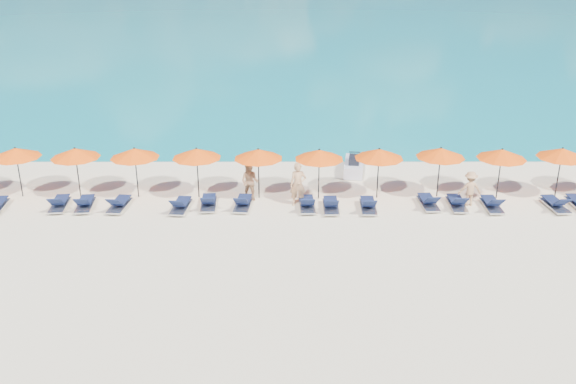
{
  "coord_description": "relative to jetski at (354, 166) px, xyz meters",
  "views": [
    {
      "loc": [
        -0.02,
        -20.51,
        10.75
      ],
      "look_at": [
        0.0,
        3.0,
        1.2
      ],
      "focal_mm": 40.0,
      "sensor_mm": 36.0,
      "label": 1
    }
  ],
  "objects": [
    {
      "name": "ground",
      "position": [
        -3.17,
        -8.48,
        -0.34
      ],
      "size": [
        1400.0,
        1400.0,
        0.0
      ],
      "primitive_type": "plane",
      "color": "beige"
    },
    {
      "name": "jetski",
      "position": [
        0.0,
        0.0,
        0.0
      ],
      "size": [
        1.18,
        2.44,
        0.83
      ],
      "rotation": [
        0.0,
        0.0,
        -0.13
      ],
      "color": "silver",
      "rests_on": "ground"
    },
    {
      "name": "beachgoer_a",
      "position": [
        -2.75,
        -4.0,
        0.59
      ],
      "size": [
        0.68,
        0.45,
        1.88
      ],
      "primitive_type": "imported",
      "rotation": [
        0.0,
        0.0,
        0.0
      ],
      "color": "tan",
      "rests_on": "ground"
    },
    {
      "name": "beachgoer_b",
      "position": [
        -4.81,
        -3.42,
        0.49
      ],
      "size": [
        0.91,
        0.69,
        1.66
      ],
      "primitive_type": "imported",
      "rotation": [
        0.0,
        0.0,
        -0.31
      ],
      "color": "tan",
      "rests_on": "ground"
    },
    {
      "name": "beachgoer_c",
      "position": [
        4.48,
        -4.01,
        0.41
      ],
      "size": [
        1.01,
        0.52,
        1.51
      ],
      "primitive_type": "imported",
      "rotation": [
        0.0,
        0.0,
        3.21
      ],
      "color": "tan",
      "rests_on": "ground"
    },
    {
      "name": "umbrella_1",
      "position": [
        -14.81,
        -3.01,
        1.67
      ],
      "size": [
        2.1,
        2.1,
        2.28
      ],
      "color": "black",
      "rests_on": "ground"
    },
    {
      "name": "umbrella_2",
      "position": [
        -12.25,
        -3.06,
        1.67
      ],
      "size": [
        2.1,
        2.1,
        2.28
      ],
      "color": "black",
      "rests_on": "ground"
    },
    {
      "name": "umbrella_3",
      "position": [
        -9.72,
        -3.07,
        1.67
      ],
      "size": [
        2.1,
        2.1,
        2.28
      ],
      "color": "black",
      "rests_on": "ground"
    },
    {
      "name": "umbrella_4",
      "position": [
        -7.07,
        -3.1,
        1.67
      ],
      "size": [
        2.1,
        2.1,
        2.28
      ],
      "color": "black",
      "rests_on": "ground"
    },
    {
      "name": "umbrella_5",
      "position": [
        -4.43,
        -3.18,
        1.67
      ],
      "size": [
        2.1,
        2.1,
        2.28
      ],
      "color": "black",
      "rests_on": "ground"
    },
    {
      "name": "umbrella_6",
      "position": [
        -1.85,
        -3.26,
        1.67
      ],
      "size": [
        2.1,
        2.1,
        2.28
      ],
      "color": "black",
      "rests_on": "ground"
    },
    {
      "name": "umbrella_7",
      "position": [
        0.7,
        -3.15,
        1.67
      ],
      "size": [
        2.1,
        2.1,
        2.28
      ],
      "color": "black",
      "rests_on": "ground"
    },
    {
      "name": "umbrella_8",
      "position": [
        3.36,
        -3.01,
        1.67
      ],
      "size": [
        2.1,
        2.1,
        2.28
      ],
      "color": "black",
      "rests_on": "ground"
    },
    {
      "name": "umbrella_9",
      "position": [
        5.91,
        -3.2,
        1.67
      ],
      "size": [
        2.1,
        2.1,
        2.28
      ],
      "color": "black",
      "rests_on": "ground"
    },
    {
      "name": "umbrella_10",
      "position": [
        8.52,
        -3.07,
        1.67
      ],
      "size": [
        2.1,
        2.1,
        2.28
      ],
      "color": "black",
      "rests_on": "ground"
    },
    {
      "name": "lounger_3",
      "position": [
        -12.74,
        -4.34,
        -0.11
      ],
      "size": [
        0.78,
        1.75,
        0.66
      ],
      "rotation": [
        0.0,
        0.0,
        0.09
      ],
      "color": "silver",
      "rests_on": "ground"
    },
    {
      "name": "lounger_4",
      "position": [
        -11.67,
        -4.36,
        -0.11
      ],
      "size": [
        0.79,
        1.75,
        0.66
      ],
      "rotation": [
        0.0,
        0.0,
        0.1
      ],
      "color": "silver",
      "rests_on": "ground"
    },
    {
      "name": "lounger_5",
      "position": [
        -10.23,
        -4.4,
        -0.11
      ],
      "size": [
        0.77,
        1.75,
        0.66
      ],
      "rotation": [
        0.0,
        0.0,
        -0.09
      ],
      "color": "silver",
      "rests_on": "ground"
    },
    {
      "name": "lounger_6",
      "position": [
        -7.63,
        -4.55,
        -0.11
      ],
      "size": [
        0.77,
        1.75,
        0.66
      ],
      "rotation": [
        0.0,
        0.0,
        -0.09
      ],
      "color": "silver",
      "rests_on": "ground"
    },
    {
      "name": "lounger_7",
      "position": [
        -6.51,
        -4.24,
        -0.11
      ],
      "size": [
        0.71,
        1.73,
        0.66
      ],
      "rotation": [
        0.0,
        0.0,
        0.06
      ],
      "color": "silver",
      "rests_on": "ground"
    },
    {
      "name": "lounger_8",
      "position": [
        -5.06,
        -4.3,
        -0.11
      ],
      "size": [
        0.76,
        1.75,
        0.66
      ],
      "rotation": [
        0.0,
        0.0,
        -0.09
      ],
      "color": "silver",
      "rests_on": "ground"
    },
    {
      "name": "lounger_9",
      "position": [
        -2.37,
        -4.4,
        -0.11
      ],
      "size": [
        0.67,
        1.72,
        0.66
      ],
      "rotation": [
        0.0,
        0.0,
        0.03
      ],
      "color": "silver",
      "rests_on": "ground"
    },
    {
      "name": "lounger_10",
      "position": [
        -1.39,
        -4.53,
        -0.11
      ],
      "size": [
        0.64,
        1.71,
        0.66
      ],
      "rotation": [
        0.0,
        0.0,
        -0.01
      ],
      "color": "silver",
      "rests_on": "ground"
    },
    {
      "name": "lounger_11",
      "position": [
        0.16,
        -4.54,
        -0.11
      ],
      "size": [
        0.67,
        1.72,
        0.66
      ],
      "rotation": [
        0.0,
        0.0,
        -0.03
      ],
      "color": "silver",
      "rests_on": "ground"
    },
    {
      "name": "lounger_12",
      "position": [
        2.74,
        -4.2,
        -0.11
      ],
      "size": [
        0.72,
        1.73,
        0.66
      ],
      "rotation": [
        0.0,
        0.0,
        0.06
      ],
      "color": "silver",
      "rests_on": "ground"
    },
    {
      "name": "lounger_13",
      "position": [
        3.92,
        -4.29,
        -0.11
      ],
      "size": [
        0.65,
        1.71,
        0.66
      ],
      "rotation": [
        0.0,
        0.0,
        -0.02
      ],
      "color": "silver",
      "rests_on": "ground"
    },
    {
      "name": "lounger_14",
      "position": [
        5.34,
        -4.43,
        -0.11
      ],
      "size": [
        0.63,
        1.7,
        0.66
      ],
      "rotation": [
        0.0,
        0.0,
        -0.01
      ],
      "color": "silver",
      "rests_on": "ground"
    },
    {
      "name": "lounger_15",
      "position": [
        8.0,
        -4.41,
        -0.11
      ],
      "size": [
        0.78,
        1.75,
        0.66
      ],
      "rotation": [
        0.0,
        0.0,
        0.1
      ],
      "color": "silver",
      "rests_on": "ground"
    }
  ]
}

